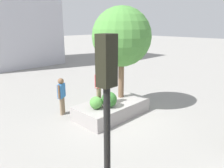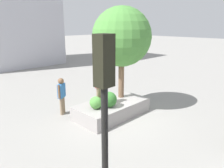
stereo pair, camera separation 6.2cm
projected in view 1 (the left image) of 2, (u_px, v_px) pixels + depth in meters
ground_plane at (118, 117)px, 10.27m from camera, size 120.00×120.00×0.00m
planter_ledge at (112, 109)px, 10.38m from camera, size 3.53×1.84×0.65m
plaza_tree at (122, 37)px, 10.26m from camera, size 2.82×2.82×4.40m
boxwood_shrub at (96, 103)px, 9.46m from camera, size 0.55×0.55×0.55m
hedge_clump at (109, 99)px, 9.66m from camera, size 0.69×0.69×0.69m
skateboard at (99, 103)px, 10.00m from camera, size 0.79×0.60×0.07m
skateboarder at (99, 83)px, 9.74m from camera, size 0.51×0.35×1.62m
traffic_light_corner at (106, 111)px, 3.71m from camera, size 0.29×0.34×4.10m
pedestrian_crossing at (62, 94)px, 10.33m from camera, size 0.53×0.43×1.79m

